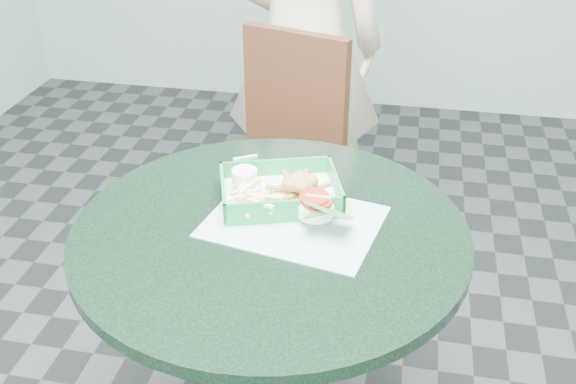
% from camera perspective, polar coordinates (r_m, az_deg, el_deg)
% --- Properties ---
extents(cafe_table, '(0.87, 0.87, 0.75)m').
position_cam_1_polar(cafe_table, '(1.59, -1.42, -8.71)').
color(cafe_table, '#262628').
rests_on(cafe_table, floor).
extents(dining_chair, '(0.38, 0.38, 0.93)m').
position_cam_1_polar(dining_chair, '(2.27, 0.18, 3.15)').
color(dining_chair, '#4F3019').
rests_on(dining_chair, floor).
extents(diner_person, '(0.65, 0.46, 1.70)m').
position_cam_1_polar(diner_person, '(2.45, 1.27, 13.35)').
color(diner_person, beige).
rests_on(diner_person, floor).
extents(placemat, '(0.42, 0.34, 0.00)m').
position_cam_1_polar(placemat, '(1.50, 0.47, -3.15)').
color(placemat, '#8EC8C1').
rests_on(placemat, cafe_table).
extents(food_basket, '(0.27, 0.20, 0.05)m').
position_cam_1_polar(food_basket, '(1.57, -0.67, -0.80)').
color(food_basket, '#1A8F42').
rests_on(food_basket, placemat).
extents(crab_sandwich, '(0.12, 0.12, 0.07)m').
position_cam_1_polar(crab_sandwich, '(1.52, 0.56, -0.47)').
color(crab_sandwich, '#F0C660').
rests_on(crab_sandwich, food_basket).
extents(fries_pile, '(0.13, 0.13, 0.04)m').
position_cam_1_polar(fries_pile, '(1.54, -3.17, -0.64)').
color(fries_pile, '#FFDF9F').
rests_on(fries_pile, food_basket).
extents(sauce_ramekin, '(0.06, 0.06, 0.03)m').
position_cam_1_polar(sauce_ramekin, '(1.60, -3.15, 1.23)').
color(sauce_ramekin, white).
rests_on(sauce_ramekin, food_basket).
extents(garnish_cup, '(0.12, 0.12, 0.05)m').
position_cam_1_polar(garnish_cup, '(1.46, 1.41, -2.41)').
color(garnish_cup, white).
rests_on(garnish_cup, food_basket).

